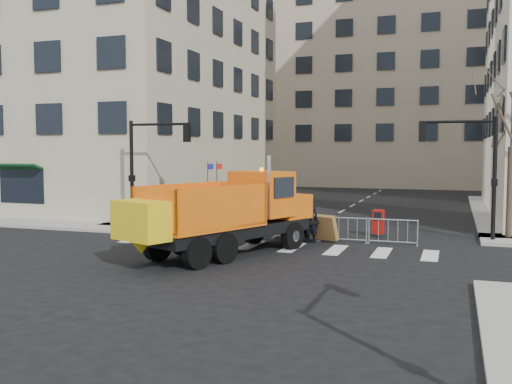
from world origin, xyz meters
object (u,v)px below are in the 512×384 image
(worker, at_px, (223,215))
(newspaper_box, at_px, (378,222))
(plow_truck, at_px, (224,211))
(cop_b, at_px, (303,220))
(cop_c, at_px, (298,221))
(cop_a, at_px, (310,219))

(worker, distance_m, newspaper_box, 7.16)
(plow_truck, distance_m, worker, 5.19)
(plow_truck, height_order, newspaper_box, plow_truck)
(worker, bearing_deg, cop_b, -52.28)
(cop_c, distance_m, newspaper_box, 4.07)
(worker, bearing_deg, newspaper_box, -27.04)
(cop_b, bearing_deg, newspaper_box, -149.61)
(cop_a, height_order, newspaper_box, cop_a)
(cop_c, bearing_deg, worker, -38.76)
(cop_b, bearing_deg, worker, -21.03)
(plow_truck, bearing_deg, worker, 45.54)
(plow_truck, height_order, cop_b, plow_truck)
(newspaper_box, bearing_deg, cop_b, -128.33)
(cop_c, bearing_deg, cop_a, 151.35)
(cop_c, relative_size, worker, 1.13)
(plow_truck, height_order, worker, plow_truck)
(plow_truck, bearing_deg, cop_a, -6.96)
(cop_a, height_order, worker, cop_a)
(plow_truck, relative_size, cop_a, 4.99)
(cop_b, xyz_separation_m, worker, (-3.98, 0.67, 0.03))
(cop_a, bearing_deg, newspaper_box, -146.83)
(cop_b, height_order, newspaper_box, cop_b)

